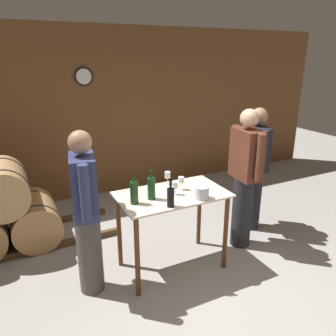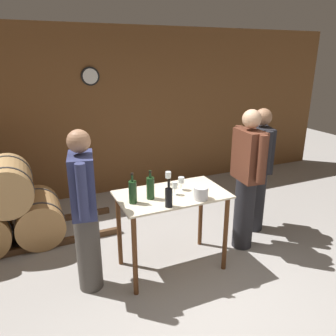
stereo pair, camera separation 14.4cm
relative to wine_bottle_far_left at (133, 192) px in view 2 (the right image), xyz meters
name	(u,v)px [view 2 (the right image)]	position (x,y,z in m)	size (l,w,h in m)	color
ground_plane	(206,293)	(0.57, -0.50, -1.00)	(14.00, 14.00, 0.00)	#9E9993
back_wall	(119,113)	(0.57, 2.46, 0.35)	(8.40, 0.08, 2.70)	brown
tasting_table	(172,208)	(0.44, 0.05, -0.29)	(1.14, 0.66, 0.88)	beige
wine_bottle_far_left	(133,192)	(0.00, 0.00, 0.00)	(0.08, 0.08, 0.31)	#193819
wine_bottle_left	(150,188)	(0.19, 0.03, 0.00)	(0.08, 0.08, 0.30)	#193819
wine_bottle_center	(169,197)	(0.28, -0.22, -0.02)	(0.07, 0.07, 0.27)	black
wine_glass_near_left	(175,186)	(0.46, 0.02, -0.02)	(0.06, 0.06, 0.14)	silver
wine_glass_near_center	(168,175)	(0.51, 0.31, -0.01)	(0.06, 0.06, 0.15)	silver
wine_glass_near_right	(181,181)	(0.57, 0.11, -0.01)	(0.06, 0.06, 0.14)	silver
ice_bucket	(201,193)	(0.64, -0.19, -0.06)	(0.15, 0.15, 0.13)	silver
person_host	(258,169)	(1.81, 0.38, -0.14)	(0.34, 0.56, 1.64)	#232328
person_visitor_with_scarf	(247,178)	(1.41, 0.09, -0.11)	(0.25, 0.59, 1.69)	#232328
person_visitor_bearded	(85,210)	(-0.45, 0.08, -0.14)	(0.29, 0.58, 1.64)	#4C4742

